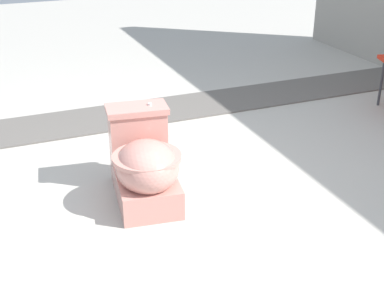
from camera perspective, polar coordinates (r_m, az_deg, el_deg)
ground_plane at (r=3.22m, az=-1.55°, el=-5.63°), size 14.00×14.00×0.00m
gravel_strip at (r=4.54m, az=-1.85°, el=3.85°), size 0.56×8.00×0.01m
toilet at (r=3.12m, az=-5.09°, el=-2.23°), size 0.68×0.46×0.52m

